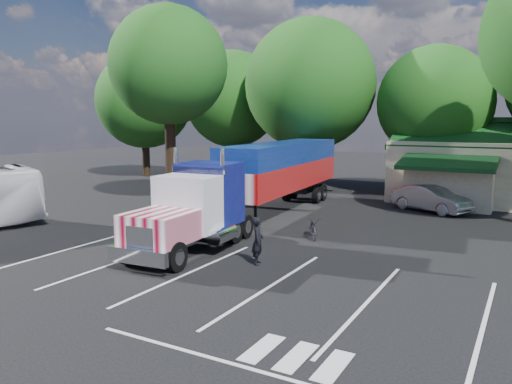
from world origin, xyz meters
The scene contains 10 objects.
ground centered at (0.00, 0.00, 0.00)m, with size 120.00×120.00×0.00m, color black.
tree_row_a centered at (-22.00, 16.50, 7.16)m, with size 9.00×9.00×11.68m.
tree_row_b centered at (-13.00, 17.80, 7.13)m, with size 8.40×8.40×11.35m.
tree_row_c centered at (-5.00, 16.20, 8.04)m, with size 10.00×10.00×13.05m.
tree_row_d centered at (4.00, 17.50, 6.58)m, with size 8.00×8.00×10.60m.
tree_near_left centered at (-10.50, 6.00, 8.81)m, with size 7.60×7.60×12.65m.
semi_truck centered at (-2.32, 3.89, 2.40)m, with size 4.22×20.41×4.25m.
woman centered at (1.60, -3.93, 0.90)m, with size 0.66×0.43×1.81m, color black.
bicycle centered at (1.80, 1.00, 0.51)m, with size 0.67×1.93×1.01m, color black.
silver_sedan centered at (5.27, 10.50, 0.78)m, with size 1.64×4.71×1.55m, color #9FA0A6.
Camera 1 is at (10.48, -19.89, 5.44)m, focal length 35.00 mm.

